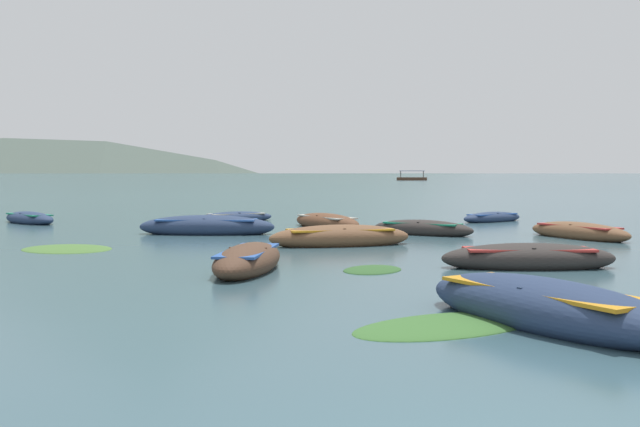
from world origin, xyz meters
TOP-DOWN VIEW (x-y plane):
  - ground_plane at (0.00, 1500.00)m, footprint 6000.00×6000.00m
  - mountain_2 at (-151.90, 1754.90)m, footprint 1574.92×1574.92m
  - rowboat_0 at (8.73, 16.88)m, footprint 2.28×4.00m
  - rowboat_1 at (-9.84, 26.22)m, footprint 3.07×3.55m
  - rowboat_3 at (1.95, 4.89)m, footprint 2.85×4.42m
  - rowboat_4 at (4.23, 10.47)m, footprint 3.88×1.70m
  - rowboat_5 at (-1.58, 26.26)m, footprint 3.42×2.26m
  - rowboat_6 at (-2.72, 20.03)m, footprint 4.70×2.24m
  - rowboat_8 at (1.03, 15.76)m, footprint 4.20×1.81m
  - rowboat_9 at (4.29, 18.83)m, footprint 3.35×3.12m
  - rowboat_10 at (8.92, 24.48)m, footprint 3.33×2.35m
  - rowboat_11 at (1.63, 22.27)m, footprint 2.65×4.28m
  - rowboat_13 at (-1.75, 10.90)m, footprint 2.11×4.01m
  - ferry_0 at (44.89, 168.48)m, footprint 7.59×4.52m
  - weed_patch_0 at (0.83, 10.55)m, footprint 1.83×1.90m
  - weed_patch_1 at (0.64, 5.01)m, footprint 3.20×2.39m
  - weed_patch_3 at (-6.35, 15.77)m, footprint 3.36×3.37m

SIDE VIEW (x-z plane):
  - ground_plane at x=0.00m, z-range 0.00..0.00m
  - weed_patch_0 at x=0.83m, z-range -0.07..0.07m
  - weed_patch_1 at x=0.64m, z-range -0.07..0.07m
  - weed_patch_3 at x=-6.35m, z-range -0.07..0.07m
  - rowboat_5 at x=-1.58m, z-range -0.09..0.41m
  - rowboat_10 at x=8.92m, z-range -0.09..0.41m
  - rowboat_1 at x=-9.84m, z-range -0.11..0.47m
  - rowboat_9 at x=4.29m, z-range -0.11..0.50m
  - rowboat_0 at x=8.73m, z-range -0.12..0.51m
  - rowboat_11 at x=1.63m, z-range -0.12..0.54m
  - rowboat_4 at x=4.23m, z-range -0.13..0.54m
  - rowboat_13 at x=-1.75m, z-range -0.13..0.56m
  - rowboat_8 at x=1.03m, z-range -0.14..0.59m
  - rowboat_6 at x=-2.72m, z-range -0.15..0.64m
  - rowboat_3 at x=1.95m, z-range -0.15..0.64m
  - ferry_0 at x=44.89m, z-range -0.82..1.72m
  - mountain_2 at x=-151.90m, z-range 0.00..544.82m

